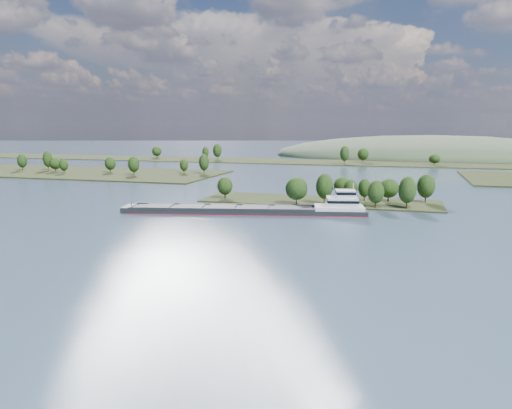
% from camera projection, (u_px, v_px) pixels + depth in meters
% --- Properties ---
extents(ground, '(1800.00, 1800.00, 0.00)m').
position_uv_depth(ground, '(289.00, 230.00, 155.72)').
color(ground, '#324457').
rests_on(ground, ground).
extents(tree_island, '(100.00, 33.42, 13.70)m').
position_uv_depth(tree_island, '(336.00, 194.00, 208.78)').
color(tree_island, black).
rests_on(tree_island, ground).
extents(left_bank, '(300.00, 80.00, 15.98)m').
position_uv_depth(left_bank, '(16.00, 170.00, 352.01)').
color(left_bank, black).
rests_on(left_bank, ground).
extents(back_shoreline, '(900.00, 60.00, 15.93)m').
position_uv_depth(back_shoreline, '(370.00, 163.00, 418.54)').
color(back_shoreline, black).
rests_on(back_shoreline, ground).
extents(hill_west, '(320.00, 160.00, 44.00)m').
position_uv_depth(hill_west, '(431.00, 157.00, 498.90)').
color(hill_west, '#3E5037').
rests_on(hill_west, ground).
extents(cargo_barge, '(91.18, 29.60, 12.30)m').
position_uv_depth(cargo_barge, '(261.00, 209.00, 185.64)').
color(cargo_barge, black).
rests_on(cargo_barge, ground).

